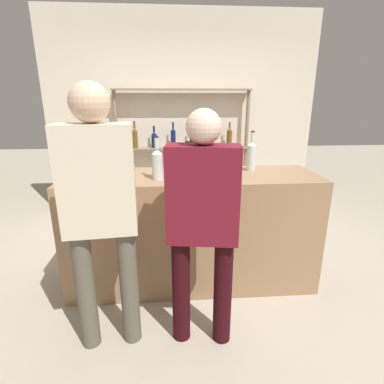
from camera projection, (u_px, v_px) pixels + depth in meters
The scene contains 13 objects.
ground_plane at pixel (192, 278), 2.88m from camera, with size 16.00×16.00×0.00m, color #B2A893.
bar_counter at pixel (192, 229), 2.73m from camera, with size 2.18×0.66×1.03m, color #997551.
back_wall at pixel (182, 117), 4.30m from camera, with size 3.78×0.12×2.80m, color beige.
back_shelf at pixel (182, 135), 4.20m from camera, with size 1.88×0.18×1.78m.
counter_bottle_0 at pixel (157, 163), 2.40m from camera, with size 0.09×0.09×0.35m.
counter_bottle_1 at pixel (111, 159), 2.62m from camera, with size 0.08×0.08×0.34m.
counter_bottle_2 at pixel (188, 167), 2.33m from camera, with size 0.08×0.08×0.32m.
counter_bottle_3 at pixel (252, 155), 2.69m from camera, with size 0.08×0.08×0.36m.
wine_glass at pixel (230, 166), 2.38m from camera, with size 0.08×0.08×0.16m.
ice_bucket at pixel (186, 159), 2.67m from camera, with size 0.24×0.24×0.22m.
cork_jar at pixel (102, 168), 2.53m from camera, with size 0.10×0.10×0.13m.
customer_center at pixel (203, 217), 1.90m from camera, with size 0.47×0.26×1.61m.
customer_left at pixel (100, 204), 1.84m from camera, with size 0.46×0.24×1.75m.
Camera 1 is at (-0.19, -2.49, 1.66)m, focal length 28.00 mm.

